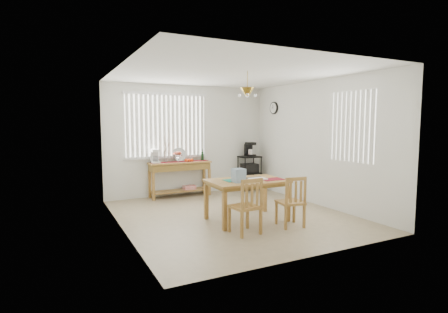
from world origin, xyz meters
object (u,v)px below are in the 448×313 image
chair_left (246,206)px  chair_right (291,202)px  sideboard (180,170)px  cart_items (249,150)px  dining_table (247,185)px  wire_cart (249,170)px

chair_left → chair_right: bearing=-0.4°
sideboard → cart_items: 1.90m
dining_table → chair_right: (0.47, -0.67, -0.22)m
wire_cart → chair_right: wire_cart is taller
sideboard → wire_cart: wire_cart is taller
cart_items → chair_left: bearing=-121.4°
dining_table → chair_right: size_ratio=1.60×
dining_table → chair_left: chair_left is taller
cart_items → chair_left: 3.65m
wire_cart → dining_table: size_ratio=0.64×
cart_items → dining_table: (-1.49, -2.42, -0.39)m
wire_cart → chair_left: size_ratio=0.98×
sideboard → dining_table: bearing=-81.4°
wire_cart → chair_right: size_ratio=1.02×
cart_items → sideboard: bearing=179.5°
sideboard → wire_cart: bearing=-0.8°
sideboard → chair_right: (0.83, -3.10, -0.19)m
chair_left → sideboard: bearing=89.6°
cart_items → chair_right: bearing=-108.4°
chair_left → chair_right: (0.86, -0.01, -0.02)m
cart_items → dining_table: cart_items is taller
wire_cart → cart_items: cart_items is taller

